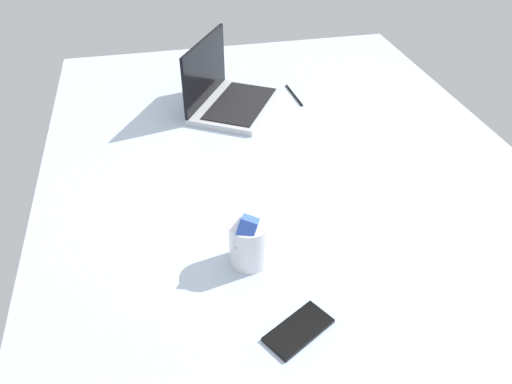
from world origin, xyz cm
name	(u,v)px	position (x,y,z in cm)	size (l,w,h in cm)	color
bed_mattress	(281,180)	(0.00, 0.00, 9.00)	(180.00, 140.00, 18.00)	silver
laptop	(228,95)	(33.86, 10.66, 22.41)	(40.13, 36.68, 23.00)	#B7BABC
snack_cup	(249,242)	(-41.08, 18.59, 23.94)	(9.18, 9.00, 14.25)	silver
cell_phone	(299,330)	(-62.41, 12.95, 18.40)	(6.80, 14.00, 0.80)	black
charger_cable	(294,95)	(37.23, -14.11, 18.30)	(17.00, 0.60, 0.60)	black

